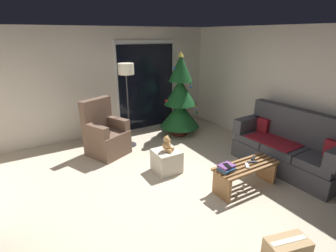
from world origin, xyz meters
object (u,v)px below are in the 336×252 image
Objects in this scene: remote_graphite at (253,162)px; armchair at (105,135)px; teddy_bear_honey at (167,145)px; cardboard_box_taped_mid_floor at (287,250)px; coffee_table at (246,173)px; ottoman at (167,161)px; floor_lamp at (126,77)px; remote_white at (247,166)px; couch at (289,148)px; cell_phone at (227,166)px; christmas_tree at (180,100)px; remote_black at (253,158)px; book_stack at (226,168)px.

remote_graphite is 2.87m from armchair.
cardboard_box_taped_mid_floor is (0.14, -2.33, -0.39)m from teddy_bear_honey.
coffee_table is 1.40m from cardboard_box_taped_mid_floor.
ottoman is 1.54× the size of teddy_bear_honey.
remote_white is at bearing -70.44° from floor_lamp.
armchair is (-1.64, 2.36, -0.03)m from remote_graphite.
couch is 6.91× the size of teddy_bear_honey.
teddy_bear_honey is at bearing -60.76° from armchair.
remote_white is 2.81m from armchair.
remote_graphite is 0.17m from remote_white.
cell_phone is 0.28× the size of cardboard_box_taped_mid_floor.
remote_white is 0.30× the size of cardboard_box_taped_mid_floor.
armchair is 1.45m from ottoman.
cardboard_box_taped_mid_floor is (-0.66, -1.23, -0.14)m from coffee_table.
christmas_tree is (0.77, 2.47, 0.36)m from cell_phone.
remote_white is at bearing -58.45° from armchair.
couch is 1.57m from cell_phone.
floor_lamp reaches higher than armchair.
cell_phone reaches higher than remote_black.
remote_graphite is 1.00× the size of remote_black.
christmas_tree is 1.94m from armchair.
teddy_bear_honey is (0.71, -1.27, 0.12)m from armchair.
ottoman reaches higher than cardboard_box_taped_mid_floor.
remote_white is at bearing -9.99° from book_stack.
cell_phone reaches higher than remote_graphite.
floor_lamp is 3.47× the size of cardboard_box_taped_mid_floor.
armchair is (-1.47, 2.40, -0.03)m from remote_white.
remote_black reaches higher than coffee_table.
cell_phone is 2.73m from floor_lamp.
coffee_table is at bearing -4.08° from book_stack.
coffee_table is at bearing -91.53° from remote_white.
floor_lamp reaches higher than remote_black.
cell_phone is 2.61m from christmas_tree.
remote_black is at bearing 153.49° from remote_graphite.
remote_graphite is 0.54m from book_stack.
couch is 1.17m from coffee_table.
remote_black is (-0.91, 0.02, 0.03)m from couch.
coffee_table reaches higher than cardboard_box_taped_mid_floor.
cell_phone is 2.60m from armchair.
remote_black is 0.67m from cell_phone.
remote_graphite is 1.00× the size of remote_white.
couch reaches higher than remote_black.
book_stack reaches higher than remote_graphite.
coffee_table is at bearing -54.08° from ottoman.
ottoman is (-0.77, 1.14, -0.23)m from remote_white.
remote_graphite is 2.53m from christmas_tree.
floor_lamp is at bearing 95.55° from teddy_bear_honey.
remote_white is 0.08× the size of christmas_tree.
book_stack is at bearing -178.09° from couch.
floor_lamp reaches higher than remote_white.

